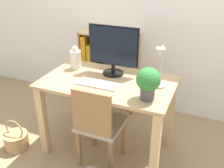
{
  "coord_description": "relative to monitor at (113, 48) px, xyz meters",
  "views": [
    {
      "loc": [
        0.88,
        -2.01,
        1.83
      ],
      "look_at": [
        0.0,
        0.1,
        0.7
      ],
      "focal_mm": 42.0,
      "sensor_mm": 36.0,
      "label": 1
    }
  ],
  "objects": [
    {
      "name": "desk",
      "position": [
        0.02,
        -0.17,
        -0.42
      ],
      "size": [
        1.22,
        0.73,
        0.78
      ],
      "color": "tan",
      "rests_on": "ground_plane"
    },
    {
      "name": "vase",
      "position": [
        -0.41,
        -0.02,
        -0.16
      ],
      "size": [
        0.11,
        0.11,
        0.24
      ],
      "color": "silver",
      "rests_on": "desk"
    },
    {
      "name": "potted_plant",
      "position": [
        0.45,
        -0.36,
        -0.11
      ],
      "size": [
        0.19,
        0.19,
        0.27
      ],
      "color": "#4C4C51",
      "rests_on": "desk"
    },
    {
      "name": "ground_plane",
      "position": [
        0.02,
        -0.17,
        -1.04
      ],
      "size": [
        10.0,
        10.0,
        0.0
      ],
      "primitive_type": "plane",
      "color": "#997F5B"
    },
    {
      "name": "desk_lamp",
      "position": [
        0.49,
        -0.16,
        -0.02
      ],
      "size": [
        0.1,
        0.19,
        0.39
      ],
      "color": "#B7B7BC",
      "rests_on": "desk"
    },
    {
      "name": "bookshelf",
      "position": [
        -0.46,
        0.66,
        -0.6
      ],
      "size": [
        0.73,
        0.28,
        0.99
      ],
      "color": "tan",
      "rests_on": "ground_plane"
    },
    {
      "name": "basket",
      "position": [
        -0.87,
        -0.55,
        -0.95
      ],
      "size": [
        0.25,
        0.25,
        0.34
      ],
      "color": "tan",
      "rests_on": "ground_plane"
    },
    {
      "name": "keyboard",
      "position": [
        -0.03,
        -0.28,
        -0.25
      ],
      "size": [
        0.39,
        0.15,
        0.02
      ],
      "color": "silver",
      "rests_on": "desk"
    },
    {
      "name": "chair",
      "position": [
        0.03,
        -0.42,
        -0.58
      ],
      "size": [
        0.4,
        0.4,
        0.85
      ],
      "rotation": [
        0.0,
        0.0,
        -0.13
      ],
      "color": "#9E937F",
      "rests_on": "ground_plane"
    },
    {
      "name": "monitor",
      "position": [
        0.0,
        0.0,
        0.0
      ],
      "size": [
        0.5,
        0.21,
        0.47
      ],
      "color": "black",
      "rests_on": "desk"
    },
    {
      "name": "wall_back",
      "position": [
        0.02,
        0.83,
        0.26
      ],
      "size": [
        8.0,
        0.05,
        2.6
      ],
      "color": "white",
      "rests_on": "ground_plane"
    }
  ]
}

